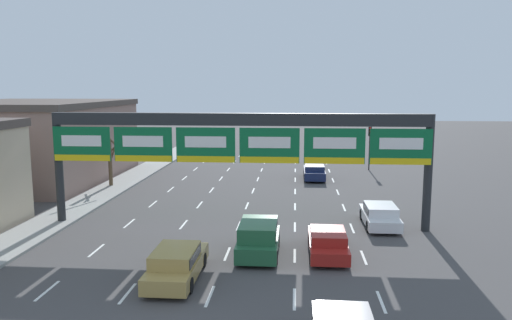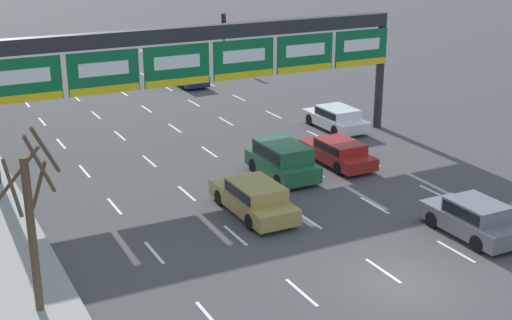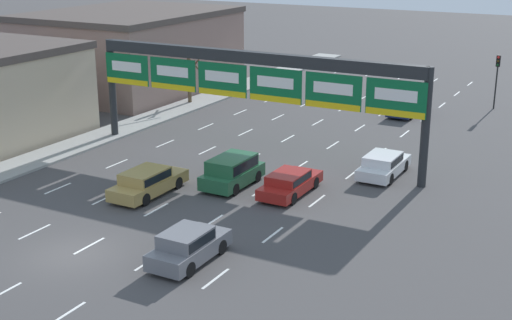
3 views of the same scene
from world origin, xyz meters
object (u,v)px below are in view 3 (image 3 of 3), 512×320
car_navy (406,106)px  traffic_light_near_gantry (497,71)px  suv_green (232,170)px  tree_bare_closest (190,75)px  car_white (383,164)px  car_red (290,182)px  car_grey (188,245)px  car_gold (147,181)px  sign_gantry (250,73)px

car_navy → traffic_light_near_gantry: bearing=44.3°
suv_green → car_navy: bearing=80.5°
car_navy → tree_bare_closest: tree_bare_closest is taller
car_white → tree_bare_closest: 22.34m
car_white → car_red: bearing=-122.4°
car_white → tree_bare_closest: (-19.89, 10.04, 1.65)m
car_red → car_grey: car_grey is taller
car_gold → car_red: bearing=29.2°
tree_bare_closest → sign_gantry: bearing=-42.9°
sign_gantry → car_grey: 15.50m
suv_green → traffic_light_near_gantry: bearing=70.9°
car_red → car_grey: (-0.11, -9.47, 0.10)m
tree_bare_closest → car_white: bearing=-26.8°
car_grey → tree_bare_closest: 29.80m
traffic_light_near_gantry → tree_bare_closest: bearing=-155.3°
car_gold → car_navy: car_gold is taller
car_grey → car_white: bearing=76.8°
car_gold → car_white: (9.94, 8.98, -0.04)m
car_white → car_navy: bearing=102.5°
tree_bare_closest → traffic_light_near_gantry: bearing=24.7°
car_gold → car_grey: car_grey is taller
car_gold → car_red: (6.58, 3.68, -0.08)m
tree_bare_closest → car_grey: bearing=-56.5°
car_gold → suv_green: bearing=46.2°
car_navy → tree_bare_closest: size_ratio=0.98×
car_red → car_navy: car_navy is taller
sign_gantry → car_grey: size_ratio=5.31×
car_red → sign_gantry: bearing=137.1°
car_gold → car_navy: size_ratio=1.07×
car_red → car_white: bearing=57.6°
car_white → traffic_light_near_gantry: 20.48m
sign_gantry → suv_green: 6.76m
suv_green → car_navy: size_ratio=0.90×
car_red → traffic_light_near_gantry: 26.24m
suv_green → car_navy: 20.73m
car_white → tree_bare_closest: tree_bare_closest is taller
car_grey → tree_bare_closest: (-16.41, 24.82, 1.59)m
suv_green → car_red: bearing=5.4°
car_red → traffic_light_near_gantry: bearing=77.6°
suv_green → traffic_light_near_gantry: traffic_light_near_gantry is taller
car_red → car_grey: size_ratio=1.12×
car_grey → car_navy: (0.20, 29.59, -0.07)m
car_gold → tree_bare_closest: bearing=117.6°
car_navy → tree_bare_closest: (-16.61, -4.78, 1.65)m
traffic_light_near_gantry → tree_bare_closest: tree_bare_closest is taller
sign_gantry → car_gold: 9.57m
car_gold → car_navy: (6.66, 23.80, -0.05)m
car_red → suv_green: (-3.35, -0.32, 0.25)m
traffic_light_near_gantry → tree_bare_closest: (-22.15, -10.17, -0.70)m
car_red → suv_green: size_ratio=1.12×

